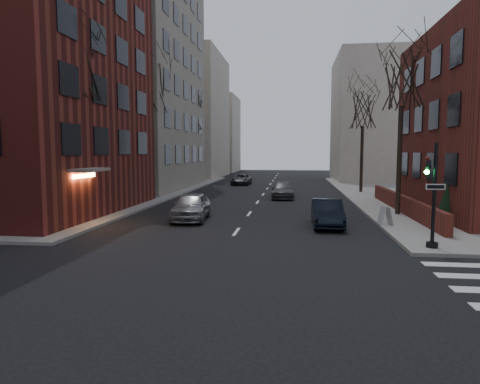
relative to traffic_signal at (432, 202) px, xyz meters
name	(u,v)px	position (x,y,z in m)	size (l,w,h in m)	color
ground	(156,344)	(-7.94, -8.99, -1.91)	(160.00, 160.00, 0.00)	black
building_left_tan	(98,50)	(-24.94, 25.01, 12.09)	(18.00, 18.00, 28.00)	gray
low_wall_right	(402,204)	(1.36, 10.01, -1.26)	(0.35, 16.00, 1.00)	#5D201B
building_distant_la	(175,117)	(-22.94, 46.01, 7.09)	(14.00, 16.00, 18.00)	beige
building_distant_ra	(390,119)	(7.06, 41.01, 6.09)	(14.00, 14.00, 16.00)	beige
building_distant_lb	(210,134)	(-20.94, 63.01, 5.09)	(10.00, 12.00, 14.00)	beige
traffic_signal	(432,202)	(0.00, 0.00, 0.00)	(0.76, 0.44, 4.00)	black
tree_left_a	(77,64)	(-16.74, 5.01, 6.56)	(4.18, 4.18, 10.26)	#2D231C
tree_left_b	(151,88)	(-16.74, 17.01, 7.00)	(4.40, 4.40, 10.80)	#2D231C
tree_left_c	(192,114)	(-16.74, 31.01, 6.12)	(3.96, 3.96, 9.72)	#2D231C
tree_right_a	(402,78)	(0.86, 9.01, 6.12)	(3.96, 3.96, 9.72)	#2D231C
tree_right_b	(363,109)	(0.86, 23.01, 5.68)	(3.74, 3.74, 9.18)	#2D231C
streetlamp_near	(142,146)	(-16.14, 13.01, 2.33)	(0.36, 0.36, 6.28)	black
streetlamp_far	(202,148)	(-16.14, 33.01, 2.33)	(0.36, 0.36, 6.28)	black
parked_sedan	(327,213)	(-3.53, 5.05, -1.22)	(1.46, 4.20, 1.38)	black
car_lane_silver	(191,206)	(-10.92, 6.23, -1.14)	(1.82, 4.52, 1.54)	gray
car_lane_gray	(283,190)	(-6.11, 18.05, -1.26)	(1.82, 4.47, 1.30)	#3C3D41
car_lane_far	(241,179)	(-11.23, 31.87, -1.29)	(2.04, 4.43, 1.23)	#3D3E42
sandwich_board	(385,216)	(-0.64, 5.11, -1.31)	(0.40, 0.56, 0.90)	silver
evergreen_shrub	(448,202)	(2.56, 5.83, -0.66)	(1.32, 1.32, 2.20)	#16311A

